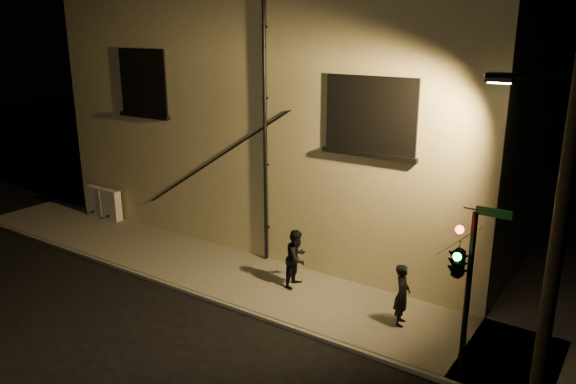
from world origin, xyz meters
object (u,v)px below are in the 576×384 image
Objects in this scene: pedestrian_b at (297,258)px; streetlamp_pole at (553,227)px; pedestrian_a at (402,295)px; traffic_signal at (459,260)px; utility_cabinet at (103,203)px.

streetlamp_pole is (6.58, -1.38, 2.68)m from pedestrian_b.
streetlamp_pole reaches higher than pedestrian_a.
traffic_signal reaches higher than pedestrian_b.
pedestrian_b is 5.38m from traffic_signal.
pedestrian_a is (12.77, -1.17, 0.21)m from utility_cabinet.
streetlamp_pole reaches higher than utility_cabinet.
streetlamp_pole is at bearing -122.08° from pedestrian_a.
utility_cabinet is 9.48m from pedestrian_b.
pedestrian_a is 3.34m from pedestrian_b.
pedestrian_b is (-3.32, 0.37, 0.04)m from pedestrian_a.
pedestrian_b is 0.45× the size of traffic_signal.
utility_cabinet is 16.44m from streetlamp_pole.
utility_cabinet is at bearing 172.24° from streetlamp_pole.
pedestrian_a is at bearing -100.00° from pedestrian_b.
traffic_signal is (14.37, -2.22, 1.89)m from utility_cabinet.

